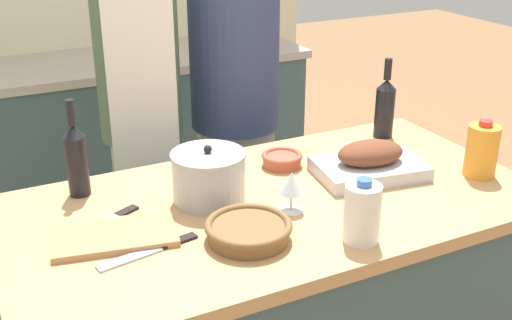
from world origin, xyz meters
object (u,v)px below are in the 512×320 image
Objects in this scene: knife_chef at (152,250)px; roasting_pan at (370,163)px; wicker_basket at (248,230)px; person_cook_guest at (235,98)px; juice_jug at (482,151)px; mixing_bowl at (282,159)px; cutting_board at (115,236)px; condiment_bottle_short at (210,39)px; wine_glass_left at (292,184)px; milk_jug at (362,213)px; wine_bottle_green at (385,107)px; wine_bottle_dark at (76,158)px; knife_paring at (113,218)px; stock_pot at (209,177)px; person_cook_aproned at (141,104)px.

roasting_pan is at bearing 9.71° from knife_chef.
wicker_basket is 1.09m from person_cook_guest.
mixing_bowl is at bearing 146.66° from juice_jug.
cutting_board reaches higher than knife_chef.
cutting_board is 1.81m from condiment_bottle_short.
wine_glass_left is (-0.65, 0.06, -0.00)m from juice_jug.
milk_jug reaches higher than cutting_board.
person_cook_guest reaches higher than juice_jug.
wine_bottle_green is at bearing -83.37° from condiment_bottle_short.
juice_jug reaches higher than cutting_board.
juice_jug is at bearing -26.29° from roasting_pan.
knife_chef is at bearing -158.85° from wine_bottle_green.
wine_bottle_dark is (-0.59, 0.60, 0.04)m from milk_jug.
knife_chef is 0.22m from knife_paring.
knife_chef is at bearing -175.56° from wine_glass_left.
stock_pot is at bearing -166.06° from wine_bottle_green.
mixing_bowl reaches higher than knife_paring.
knife_chef is at bearing -140.30° from stock_pot.
wicker_basket is 0.25m from knife_chef.
person_cook_aproned is at bearing 56.35° from wine_bottle_dark.
wicker_basket is 1.00m from person_cook_aproned.
person_cook_guest is at bearing 121.37° from wine_bottle_green.
person_cook_guest reaches higher than milk_jug.
condiment_bottle_short is (0.93, 1.55, 0.11)m from cutting_board.
juice_jug is 0.11× the size of person_cook_aproned.
mixing_bowl is 1.12× the size of wine_glass_left.
stock_pot is 0.13× the size of person_cook_guest.
stock_pot reaches higher than wicker_basket.
condiment_bottle_short is 0.10× the size of person_cook_guest.
roasting_pan is at bearing 51.02° from milk_jug.
wine_bottle_dark is (-0.85, 0.28, 0.07)m from roasting_pan.
wine_glass_left is at bearing -148.72° from wine_bottle_green.
juice_jug is at bearing -5.01° from wine_glass_left.
person_cook_guest reaches higher than wine_bottle_green.
person_cook_guest is at bearing 74.66° from wine_glass_left.
condiment_bottle_short reaches higher than mixing_bowl.
wine_bottle_green reaches higher than condiment_bottle_short.
wine_bottle_dark reaches higher than condiment_bottle_short.
milk_jug is at bearing -101.09° from condiment_bottle_short.
juice_jug is at bearing -54.55° from person_cook_guest.
wicker_basket is at bearing -13.26° from knife_chef.
wine_bottle_green reaches higher than wine_glass_left.
person_cook_aproned is (-0.15, 0.91, -0.01)m from wine_glass_left.
knife_paring is (0.02, 0.11, -0.01)m from cutting_board.
juice_jug reaches higher than roasting_pan.
knife_paring is (-0.80, 0.08, -0.04)m from roasting_pan.
knife_paring is at bearing 167.98° from juice_jug.
juice_jug reaches higher than stock_pot.
juice_jug is at bearing -20.45° from wine_bottle_dark.
milk_jug is 0.54m from knife_chef.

